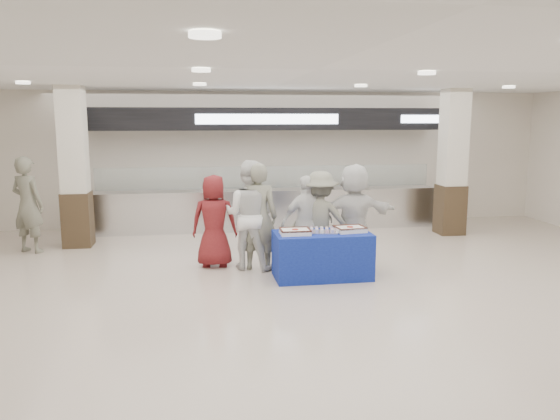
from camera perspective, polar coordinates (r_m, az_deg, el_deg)
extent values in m
plane|color=beige|center=(7.75, 3.67, -9.84)|extent=(14.00, 14.00, 0.00)
cube|color=silver|center=(12.81, -1.44, 0.05)|extent=(8.00, 0.80, 0.90)
cube|color=silver|center=(12.74, -1.45, 2.14)|extent=(8.00, 0.85, 0.04)
cube|color=white|center=(12.41, -1.28, 3.47)|extent=(7.60, 0.02, 0.50)
cube|color=black|center=(12.63, -1.48, 9.49)|extent=(8.40, 0.70, 0.50)
cube|color=silver|center=(12.28, -1.27, 9.48)|extent=(3.20, 0.03, 0.22)
cube|color=silver|center=(13.31, 15.39, 9.16)|extent=(1.40, 0.03, 0.18)
cube|color=#332617|center=(11.77, -20.38, -0.92)|extent=(0.55, 0.55, 1.10)
cube|color=silver|center=(11.60, -20.84, 6.88)|extent=(0.50, 0.50, 2.10)
cube|color=#332617|center=(12.80, 17.33, 0.06)|extent=(0.55, 0.55, 1.10)
cube|color=silver|center=(12.64, 17.70, 7.22)|extent=(0.50, 0.50, 2.10)
cube|color=navy|center=(8.91, 4.43, -4.73)|extent=(1.56, 0.80, 0.75)
cube|color=white|center=(8.68, 1.59, -2.31)|extent=(0.48, 0.38, 0.07)
cube|color=#461F14|center=(8.67, 1.59, -1.99)|extent=(0.48, 0.38, 0.02)
cylinder|color=#AD2718|center=(8.67, 1.59, -2.04)|extent=(0.11, 0.11, 0.01)
cube|color=white|center=(8.94, 7.32, -2.02)|extent=(0.51, 0.42, 0.07)
cube|color=#461F14|center=(8.93, 7.33, -1.71)|extent=(0.51, 0.42, 0.02)
cylinder|color=#AD2718|center=(8.94, 7.33, -1.76)|extent=(0.12, 0.12, 0.01)
cube|color=#B7B6BB|center=(8.85, 4.66, -2.29)|extent=(0.47, 0.38, 0.02)
imported|color=maroon|center=(9.54, -6.89, -1.15)|extent=(0.85, 0.61, 1.62)
imported|color=slate|center=(9.25, -2.32, -0.72)|extent=(0.75, 0.57, 1.84)
imported|color=white|center=(9.35, -3.20, -0.52)|extent=(1.12, 1.03, 1.87)
imported|color=white|center=(9.40, 2.85, -1.27)|extent=(1.00, 0.56, 1.61)
imported|color=slate|center=(9.44, 4.21, -1.02)|extent=(1.22, 0.91, 1.68)
imported|color=white|center=(9.58, 7.69, -0.54)|extent=(1.72, 0.69, 1.81)
imported|color=slate|center=(11.52, -24.85, 0.50)|extent=(0.81, 0.70, 1.86)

